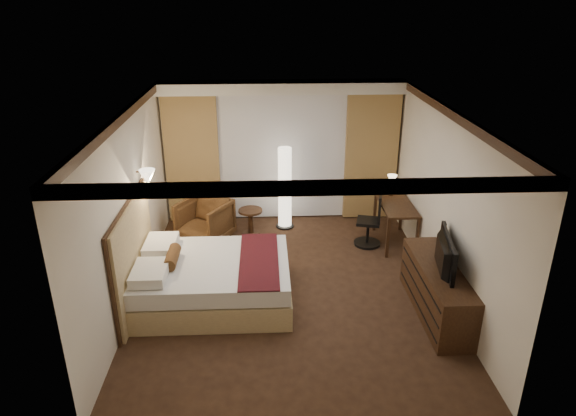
{
  "coord_description": "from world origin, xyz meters",
  "views": [
    {
      "loc": [
        -0.35,
        -6.73,
        4.16
      ],
      "look_at": [
        0.0,
        0.4,
        1.15
      ],
      "focal_mm": 32.0,
      "sensor_mm": 36.0,
      "label": 1
    }
  ],
  "objects_px": {
    "bed": "(214,280)",
    "side_table": "(251,222)",
    "television": "(440,248)",
    "armchair": "(205,219)",
    "desk": "(395,224)",
    "office_chair": "(368,220)",
    "floor_lamp": "(285,188)",
    "dresser": "(437,290)"
  },
  "relations": [
    {
      "from": "side_table",
      "to": "television",
      "type": "bearing_deg",
      "value": -46.07
    },
    {
      "from": "bed",
      "to": "floor_lamp",
      "type": "bearing_deg",
      "value": 65.5
    },
    {
      "from": "television",
      "to": "armchair",
      "type": "bearing_deg",
      "value": 63.82
    },
    {
      "from": "armchair",
      "to": "office_chair",
      "type": "xyz_separation_m",
      "value": [
        2.89,
        -0.33,
        0.07
      ]
    },
    {
      "from": "desk",
      "to": "television",
      "type": "relative_size",
      "value": 1.14
    },
    {
      "from": "armchair",
      "to": "desk",
      "type": "bearing_deg",
      "value": 26.02
    },
    {
      "from": "floor_lamp",
      "to": "desk",
      "type": "bearing_deg",
      "value": -21.95
    },
    {
      "from": "armchair",
      "to": "desk",
      "type": "height_order",
      "value": "armchair"
    },
    {
      "from": "office_chair",
      "to": "television",
      "type": "xyz_separation_m",
      "value": [
        0.51,
        -2.15,
        0.53
      ]
    },
    {
      "from": "side_table",
      "to": "floor_lamp",
      "type": "distance_m",
      "value": 0.89
    },
    {
      "from": "bed",
      "to": "television",
      "type": "distance_m",
      "value": 3.19
    },
    {
      "from": "desk",
      "to": "floor_lamp",
      "type": "bearing_deg",
      "value": 158.05
    },
    {
      "from": "television",
      "to": "side_table",
      "type": "bearing_deg",
      "value": 53.74
    },
    {
      "from": "floor_lamp",
      "to": "office_chair",
      "type": "bearing_deg",
      "value": -29.93
    },
    {
      "from": "floor_lamp",
      "to": "dresser",
      "type": "xyz_separation_m",
      "value": [
        1.97,
        -2.97,
        -0.43
      ]
    },
    {
      "from": "dresser",
      "to": "desk",
      "type": "bearing_deg",
      "value": 91.3
    },
    {
      "from": "office_chair",
      "to": "television",
      "type": "distance_m",
      "value": 2.27
    },
    {
      "from": "bed",
      "to": "television",
      "type": "height_order",
      "value": "television"
    },
    {
      "from": "bed",
      "to": "armchair",
      "type": "height_order",
      "value": "armchair"
    },
    {
      "from": "desk",
      "to": "office_chair",
      "type": "relative_size",
      "value": 1.21
    },
    {
      "from": "armchair",
      "to": "desk",
      "type": "distance_m",
      "value": 3.4
    },
    {
      "from": "armchair",
      "to": "office_chair",
      "type": "height_order",
      "value": "office_chair"
    },
    {
      "from": "office_chair",
      "to": "armchair",
      "type": "bearing_deg",
      "value": -172.28
    },
    {
      "from": "office_chair",
      "to": "dresser",
      "type": "relative_size",
      "value": 0.52
    },
    {
      "from": "armchair",
      "to": "floor_lamp",
      "type": "relative_size",
      "value": 0.52
    },
    {
      "from": "bed",
      "to": "dresser",
      "type": "relative_size",
      "value": 1.17
    },
    {
      "from": "bed",
      "to": "floor_lamp",
      "type": "distance_m",
      "value": 2.76
    },
    {
      "from": "armchair",
      "to": "office_chair",
      "type": "distance_m",
      "value": 2.91
    },
    {
      "from": "side_table",
      "to": "floor_lamp",
      "type": "height_order",
      "value": "floor_lamp"
    },
    {
      "from": "dresser",
      "to": "bed",
      "type": "bearing_deg",
      "value": 170.95
    },
    {
      "from": "bed",
      "to": "office_chair",
      "type": "xyz_separation_m",
      "value": [
        2.56,
        1.65,
        0.17
      ]
    },
    {
      "from": "floor_lamp",
      "to": "desk",
      "type": "distance_m",
      "value": 2.11
    },
    {
      "from": "side_table",
      "to": "dresser",
      "type": "relative_size",
      "value": 0.26
    },
    {
      "from": "desk",
      "to": "dresser",
      "type": "height_order",
      "value": "desk"
    },
    {
      "from": "side_table",
      "to": "desk",
      "type": "bearing_deg",
      "value": -10.8
    },
    {
      "from": "bed",
      "to": "side_table",
      "type": "bearing_deg",
      "value": 77.55
    },
    {
      "from": "armchair",
      "to": "bed",
      "type": "bearing_deg",
      "value": -49.72
    },
    {
      "from": "dresser",
      "to": "television",
      "type": "bearing_deg",
      "value": 180.0
    },
    {
      "from": "armchair",
      "to": "dresser",
      "type": "distance_m",
      "value": 4.23
    },
    {
      "from": "bed",
      "to": "office_chair",
      "type": "distance_m",
      "value": 3.05
    },
    {
      "from": "armchair",
      "to": "side_table",
      "type": "height_order",
      "value": "armchair"
    },
    {
      "from": "side_table",
      "to": "television",
      "type": "height_order",
      "value": "television"
    }
  ]
}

